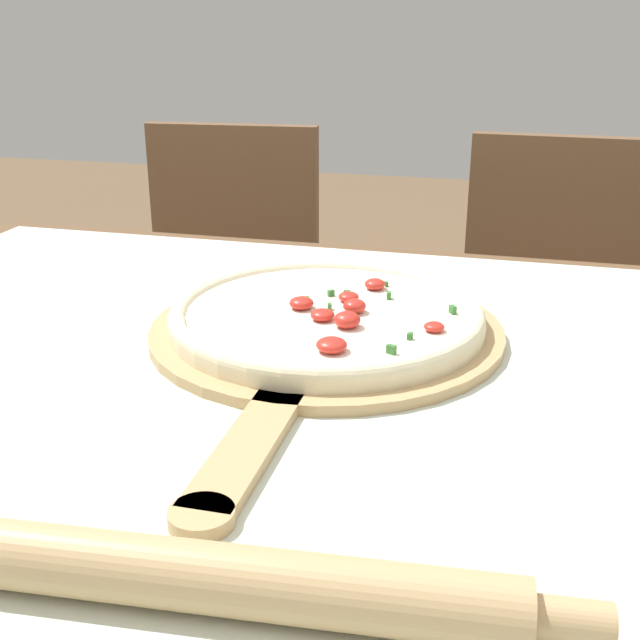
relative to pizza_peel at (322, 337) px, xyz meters
The scene contains 7 objects.
dining_table 0.16m from the pizza_peel, 104.91° to the right, with size 1.30×1.04×0.75m.
towel_cloth 0.11m from the pizza_peel, 104.91° to the right, with size 1.22×0.96×0.00m.
pizza_peel is the anchor object (origin of this frame).
pizza 0.03m from the pizza_peel, 88.67° to the left, with size 0.36×0.36×0.04m.
rolling_pin 0.44m from the pizza_peel, 84.65° to the right, with size 0.47×0.07×0.04m.
chair_left 0.90m from the pizza_peel, 118.42° to the left, with size 0.43×0.43×0.88m.
chair_right 0.85m from the pizza_peel, 69.57° to the left, with size 0.41×0.41×0.88m.
Camera 1 is at (0.23, -0.70, 1.11)m, focal length 45.00 mm.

